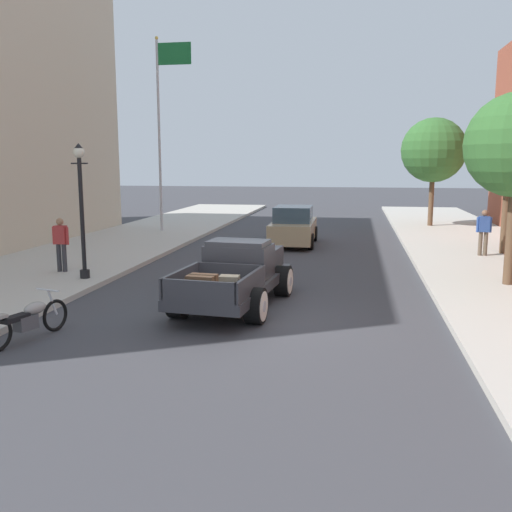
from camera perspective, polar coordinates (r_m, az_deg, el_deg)
ground_plane at (r=12.94m, az=-1.43°, el=-6.06°), size 140.00×140.00×0.00m
hotrod_truck_gunmetal at (r=13.87m, az=-1.85°, el=-1.81°), size 2.49×5.05×1.58m
motorcycle_parked at (r=11.91m, az=-22.13°, el=-5.95°), size 0.76×2.07×0.93m
car_background_tan at (r=23.98m, az=3.82°, el=2.96°), size 1.91×4.32×1.65m
pedestrian_sidewalk_left at (r=18.18m, az=-19.16°, el=1.41°), size 0.53×0.22×1.65m
pedestrian_sidewalk_right at (r=21.78m, az=22.08°, el=2.48°), size 0.53×0.22×1.65m
street_lamp_near at (r=16.81m, az=-17.29°, el=5.35°), size 0.50×0.32×3.85m
flagpole at (r=28.03m, az=-9.39°, el=14.03°), size 1.74×0.16×9.16m
street_tree_second at (r=22.53m, az=24.33°, el=9.50°), size 2.69×2.69×5.02m
street_tree_third at (r=31.34m, az=17.55°, el=10.17°), size 3.36×3.36×5.64m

